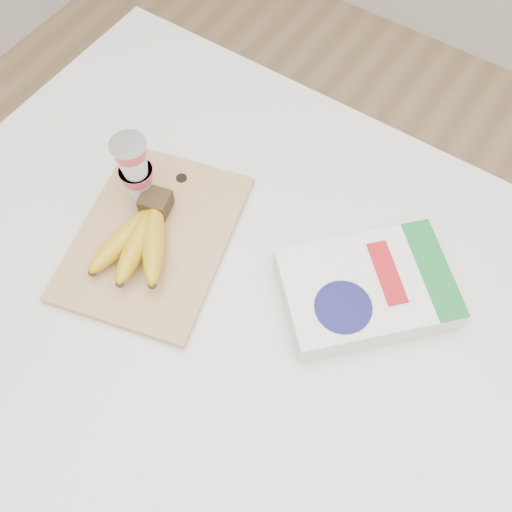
{
  "coord_description": "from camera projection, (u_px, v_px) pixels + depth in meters",
  "views": [
    {
      "loc": [
        0.16,
        -0.32,
        1.87
      ],
      "look_at": [
        -0.09,
        0.05,
        1.06
      ],
      "focal_mm": 40.0,
      "sensor_mm": 36.0,
      "label": 1
    }
  ],
  "objects": [
    {
      "name": "yogurt_stack",
      "position": [
        135.0,
        169.0,
        0.94
      ],
      "size": [
        0.06,
        0.06,
        0.14
      ],
      "color": "white",
      "rests_on": "cutting_board"
    },
    {
      "name": "bananas",
      "position": [
        140.0,
        238.0,
        0.93
      ],
      "size": [
        0.14,
        0.19,
        0.06
      ],
      "color": "#382816",
      "rests_on": "cutting_board"
    },
    {
      "name": "table",
      "position": [
        276.0,
        404.0,
        1.35
      ],
      "size": [
        1.36,
        0.91,
        1.02
      ],
      "primitive_type": "cube",
      "color": "white",
      "rests_on": "ground"
    },
    {
      "name": "room",
      "position": [
        299.0,
        205.0,
        0.62
      ],
      "size": [
        4.0,
        4.0,
        4.0
      ],
      "color": "tan",
      "rests_on": "ground"
    },
    {
      "name": "cutting_board",
      "position": [
        154.0,
        237.0,
        0.97
      ],
      "size": [
        0.33,
        0.39,
        0.02
      ],
      "primitive_type": "cube",
      "rotation": [
        0.0,
        0.0,
        0.26
      ],
      "color": "tan",
      "rests_on": "table"
    },
    {
      "name": "cereal_box",
      "position": [
        366.0,
        290.0,
        0.9
      ],
      "size": [
        0.31,
        0.31,
        0.06
      ],
      "rotation": [
        0.0,
        0.0,
        -0.77
      ],
      "color": "white",
      "rests_on": "table"
    }
  ]
}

